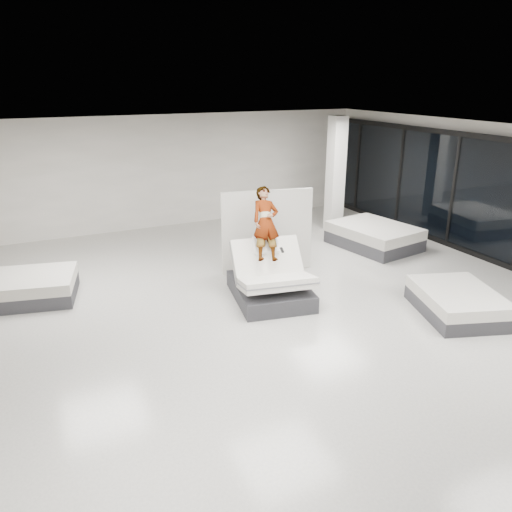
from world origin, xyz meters
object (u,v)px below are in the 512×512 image
(remote, at_px, (282,250))
(flat_bed_right_far, at_px, (374,236))
(hero_bed, at_px, (270,282))
(flat_bed_left_far, at_px, (27,288))
(column, at_px, (335,175))
(divider_panel, at_px, (267,232))
(person, at_px, (266,238))
(flat_bed_right_near, at_px, (457,302))

(remote, distance_m, flat_bed_right_far, 4.18)
(hero_bed, bearing_deg, flat_bed_left_far, 154.73)
(remote, height_order, column, column)
(remote, relative_size, flat_bed_left_far, 0.07)
(divider_panel, bearing_deg, hero_bed, -103.12)
(divider_panel, xyz_separation_m, column, (3.18, 2.10, 0.67))
(remote, bearing_deg, divider_panel, 84.47)
(person, xyz_separation_m, divider_panel, (0.58, 1.09, -0.24))
(flat_bed_right_far, distance_m, flat_bed_left_far, 8.26)
(remote, bearing_deg, person, 122.15)
(person, bearing_deg, flat_bed_right_near, -30.75)
(hero_bed, distance_m, person, 0.88)
(hero_bed, height_order, column, column)
(divider_panel, bearing_deg, person, -106.82)
(divider_panel, bearing_deg, remote, -94.96)
(flat_bed_right_near, distance_m, flat_bed_left_far, 8.27)
(person, distance_m, flat_bed_right_far, 4.20)
(remote, height_order, flat_bed_right_far, remote)
(remote, relative_size, column, 0.04)
(flat_bed_right_far, xyz_separation_m, flat_bed_left_far, (-8.26, 0.29, -0.04))
(flat_bed_right_far, bearing_deg, remote, -153.86)
(person, height_order, remote, person)
(hero_bed, height_order, remote, hero_bed)
(flat_bed_right_near, bearing_deg, divider_panel, 121.89)
(person, xyz_separation_m, flat_bed_right_near, (2.76, -2.42, -0.94))
(flat_bed_right_near, bearing_deg, remote, 142.01)
(person, bearing_deg, remote, -57.85)
(remote, distance_m, divider_panel, 1.53)
(person, xyz_separation_m, remote, (0.15, -0.38, -0.16))
(flat_bed_left_far, bearing_deg, column, 10.14)
(divider_panel, height_order, flat_bed_right_far, divider_panel)
(divider_panel, distance_m, flat_bed_right_near, 4.18)
(remote, relative_size, flat_bed_right_far, 0.06)
(hero_bed, bearing_deg, remote, -14.24)
(remote, xyz_separation_m, column, (3.61, 3.57, 0.58))
(remote, xyz_separation_m, flat_bed_right_far, (3.70, 1.82, -0.73))
(person, height_order, flat_bed_right_near, person)
(hero_bed, distance_m, remote, 0.69)
(column, bearing_deg, flat_bed_right_near, -100.15)
(flat_bed_left_far, bearing_deg, divider_panel, -7.26)
(hero_bed, xyz_separation_m, flat_bed_right_near, (2.82, -2.09, -0.13))
(flat_bed_right_far, bearing_deg, hero_bed, -155.76)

